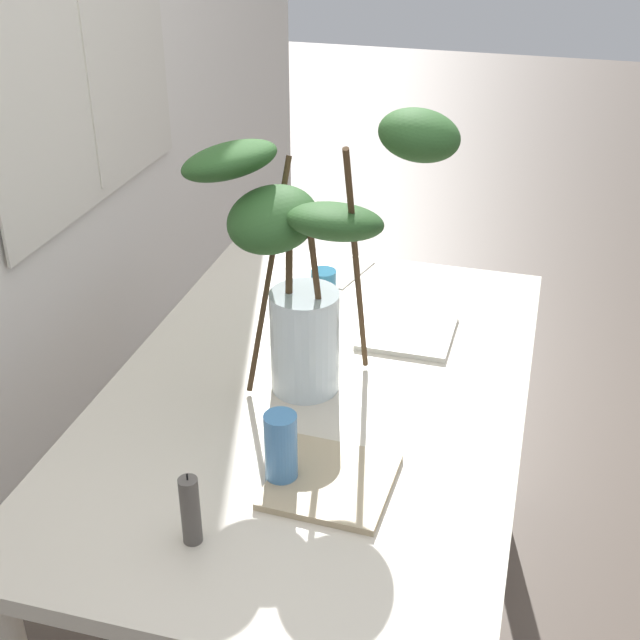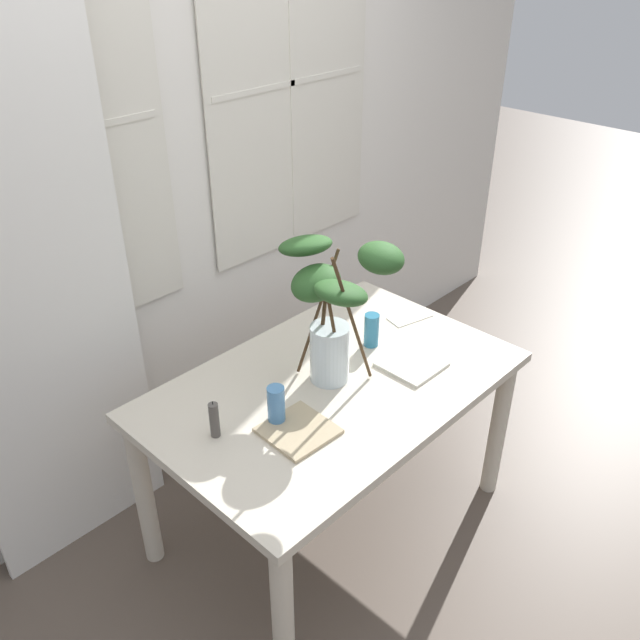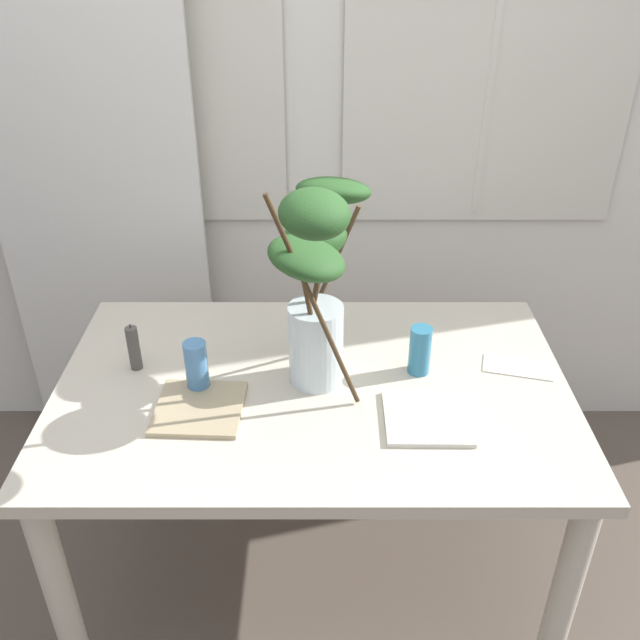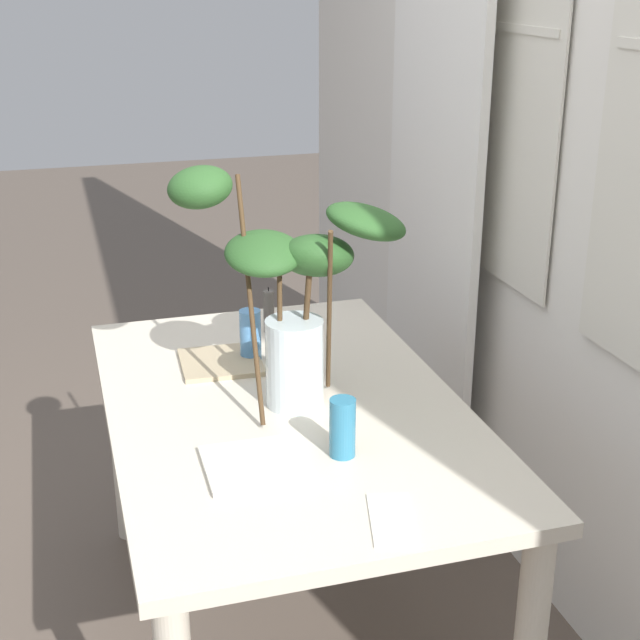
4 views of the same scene
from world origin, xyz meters
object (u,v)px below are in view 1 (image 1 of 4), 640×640
Objects in this scene: plate_square_right at (407,332)px; pillar_candle at (190,511)px; drinking_glass_blue_right at (323,297)px; plate_square_left at (331,481)px; vase_with_branches at (303,251)px; drinking_glass_blue_left at (281,449)px; dining_table at (315,430)px.

pillar_candle is at bearing 163.91° from plate_square_right.
drinking_glass_blue_right is 0.22m from plate_square_right.
drinking_glass_blue_right is at bearing 16.41° from plate_square_left.
drinking_glass_blue_right is (0.29, 0.03, -0.26)m from vase_with_branches.
plate_square_left is 0.29m from pillar_candle.
drinking_glass_blue_left is 1.05× the size of drinking_glass_blue_right.
plate_square_left is at bearing -163.59° from drinking_glass_blue_right.
vase_with_branches reaches higher than drinking_glass_blue_left.
vase_with_branches reaches higher than pillar_candle.
drinking_glass_blue_left is 0.68× the size of plate_square_right.
vase_with_branches reaches higher than drinking_glass_blue_right.
dining_table is 9.47× the size of drinking_glass_blue_left.
dining_table is 0.36m from drinking_glass_blue_left.
dining_table is 0.35m from plate_square_right.
pillar_candle is at bearing 174.25° from vase_with_branches.
drinking_glass_blue_right is at bearing 6.91° from vase_with_branches.
plate_square_right is at bearing -12.11° from drinking_glass_blue_left.
dining_table is 0.54m from pillar_candle.
plate_square_right is at bearing -27.17° from dining_table.
vase_with_branches is 2.98× the size of plate_square_right.
plate_square_right is (-0.00, -0.21, -0.06)m from drinking_glass_blue_right.
drinking_glass_blue_right is (0.30, 0.06, 0.18)m from dining_table.
dining_table is 6.48× the size of plate_square_right.
drinking_glass_blue_left is at bearing -172.22° from drinking_glass_blue_right.
drinking_glass_blue_left reaches higher than dining_table.
dining_table is 9.70× the size of pillar_candle.
pillar_candle reaches higher than plate_square_right.
vase_with_branches is 4.36× the size of drinking_glass_blue_left.
vase_with_branches is 4.46× the size of pillar_candle.
dining_table is at bearing -168.36° from drinking_glass_blue_right.
pillar_candle is (-0.80, 0.02, -0.00)m from drinking_glass_blue_right.
plate_square_left is at bearing -155.43° from vase_with_branches.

